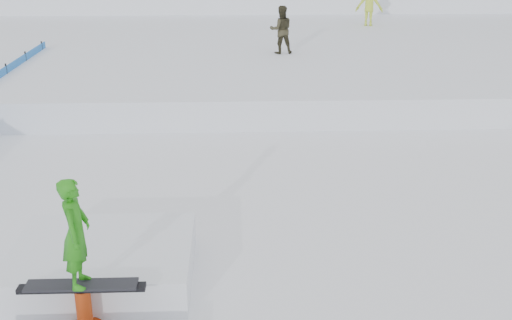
{
  "coord_description": "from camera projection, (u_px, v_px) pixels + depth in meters",
  "views": [
    {
      "loc": [
        0.1,
        -8.38,
        4.94
      ],
      "look_at": [
        0.5,
        2.0,
        1.1
      ],
      "focal_mm": 45.0,
      "sensor_mm": 36.0,
      "label": 1
    }
  ],
  "objects": [
    {
      "name": "ground",
      "position": [
        228.0,
        276.0,
        9.56
      ],
      "size": [
        120.0,
        120.0,
        0.0
      ],
      "primitive_type": "plane",
      "color": "white"
    },
    {
      "name": "snow_midrise",
      "position": [
        229.0,
        50.0,
        24.42
      ],
      "size": [
        50.0,
        18.0,
        0.8
      ],
      "primitive_type": "cube",
      "color": "white",
      "rests_on": "ground"
    },
    {
      "name": "walker_olive",
      "position": [
        281.0,
        30.0,
        21.48
      ],
      "size": [
        0.83,
        0.67,
        1.59
      ],
      "primitive_type": "imported",
      "rotation": [
        0.0,
        0.0,
        3.24
      ],
      "color": "#302D1C",
      "rests_on": "snow_midrise"
    },
    {
      "name": "walker_ygreen",
      "position": [
        369.0,
        4.0,
        27.33
      ],
      "size": [
        1.3,
        0.95,
        1.8
      ],
      "primitive_type": "imported",
      "rotation": [
        0.0,
        0.0,
        2.87
      ],
      "color": "#B6D133",
      "rests_on": "snow_midrise"
    },
    {
      "name": "jib_rail_feature",
      "position": [
        93.0,
        286.0,
        8.72
      ],
      "size": [
        2.6,
        4.4,
        2.11
      ],
      "color": "white",
      "rests_on": "ground"
    }
  ]
}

